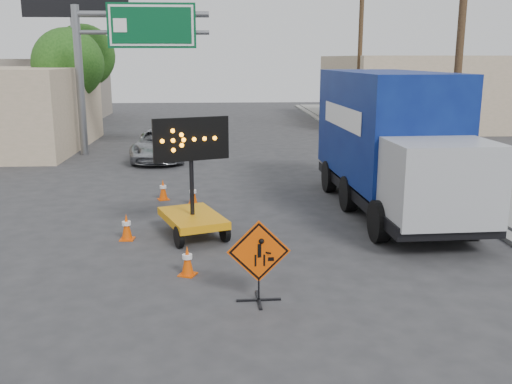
{
  "coord_description": "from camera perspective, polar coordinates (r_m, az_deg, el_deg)",
  "views": [
    {
      "loc": [
        -0.02,
        -9.21,
        4.47
      ],
      "look_at": [
        0.69,
        2.39,
        1.73
      ],
      "focal_mm": 40.0,
      "sensor_mm": 36.0,
      "label": 1
    }
  ],
  "objects": [
    {
      "name": "sidewalk_right",
      "position": [
        26.38,
        17.72,
        3.05
      ],
      "size": [
        4.0,
        60.0,
        0.15
      ],
      "primitive_type": "cube",
      "color": "gray",
      "rests_on": "ground"
    },
    {
      "name": "billboard",
      "position": [
        36.17,
        -17.64,
        17.25
      ],
      "size": [
        6.1,
        0.54,
        9.85
      ],
      "color": "slate",
      "rests_on": "ground"
    },
    {
      "name": "cone_d",
      "position": [
        18.6,
        -9.27,
        0.24
      ],
      "size": [
        0.43,
        0.43,
        0.67
      ],
      "rotation": [
        0.0,
        0.0,
        0.34
      ],
      "color": "#E14904",
      "rests_on": "ground"
    },
    {
      "name": "cone_c",
      "position": [
        17.81,
        -6.32,
        -0.23
      ],
      "size": [
        0.37,
        0.37,
        0.68
      ],
      "rotation": [
        0.0,
        0.0,
        -0.1
      ],
      "color": "#E14904",
      "rests_on": "ground"
    },
    {
      "name": "building_right_far",
      "position": [
        41.37,
        15.06,
        9.81
      ],
      "size": [
        10.0,
        14.0,
        4.6
      ],
      "primitive_type": "cube",
      "color": "#CAAE92",
      "rests_on": "ground"
    },
    {
      "name": "curb_right",
      "position": [
        25.65,
        12.91,
        3.03
      ],
      "size": [
        0.4,
        60.0,
        0.12
      ],
      "primitive_type": "cube",
      "color": "gray",
      "rests_on": "ground"
    },
    {
      "name": "cone_b",
      "position": [
        14.69,
        -12.81,
        -3.4
      ],
      "size": [
        0.36,
        0.36,
        0.68
      ],
      "rotation": [
        0.0,
        0.0,
        -0.06
      ],
      "color": "#E14904",
      "rests_on": "ground"
    },
    {
      "name": "highway_gantry",
      "position": [
        27.53,
        -13.15,
        14.18
      ],
      "size": [
        6.18,
        0.38,
        6.9
      ],
      "color": "slate",
      "rests_on": "ground"
    },
    {
      "name": "cone_a",
      "position": [
        12.13,
        -6.88,
        -6.81
      ],
      "size": [
        0.43,
        0.43,
        0.65
      ],
      "rotation": [
        0.0,
        0.0,
        -0.4
      ],
      "color": "#E14904",
      "rests_on": "ground"
    },
    {
      "name": "arrow_board",
      "position": [
        14.61,
        -6.37,
        -1.85
      ],
      "size": [
        1.95,
        2.46,
        3.06
      ],
      "rotation": [
        0.0,
        0.0,
        0.36
      ],
      "color": "orange",
      "rests_on": "ground"
    },
    {
      "name": "utility_pole_far",
      "position": [
        34.17,
        10.35,
        13.42
      ],
      "size": [
        1.8,
        0.26,
        9.0
      ],
      "color": "#4C3620",
      "rests_on": "ground"
    },
    {
      "name": "tree_left_near",
      "position": [
        32.21,
        -18.28,
        12.07
      ],
      "size": [
        3.71,
        3.71,
        6.03
      ],
      "color": "#4C3620",
      "rests_on": "ground"
    },
    {
      "name": "storefront_left_far",
      "position": [
        45.79,
        -22.94,
        9.4
      ],
      "size": [
        12.0,
        10.0,
        4.4
      ],
      "primitive_type": "cube",
      "color": "gray",
      "rests_on": "ground"
    },
    {
      "name": "tree_left_far",
      "position": [
        40.22,
        -16.85,
        12.9
      ],
      "size": [
        4.1,
        4.1,
        6.66
      ],
      "color": "#4C3620",
      "rests_on": "ground"
    },
    {
      "name": "ground",
      "position": [
        10.24,
        -3.11,
        -12.64
      ],
      "size": [
        100.0,
        100.0,
        0.0
      ],
      "primitive_type": "plane",
      "color": "#2D2D30",
      "rests_on": "ground"
    },
    {
      "name": "utility_pole_near",
      "position": [
        20.82,
        19.68,
        13.11
      ],
      "size": [
        1.8,
        0.26,
        9.0
      ],
      "color": "#4C3620",
      "rests_on": "ground"
    },
    {
      "name": "construction_sign",
      "position": [
        10.64,
        0.28,
        -6.71
      ],
      "size": [
        1.19,
        0.84,
        1.58
      ],
      "rotation": [
        0.0,
        0.0,
        0.03
      ],
      "color": "black",
      "rests_on": "ground"
    },
    {
      "name": "pickup_truck",
      "position": [
        25.95,
        -9.51,
        4.69
      ],
      "size": [
        2.26,
        4.9,
        1.36
      ],
      "primitive_type": "imported",
      "rotation": [
        0.0,
        0.0,
        -0.0
      ],
      "color": "#A0A2A7",
      "rests_on": "ground"
    },
    {
      "name": "box_truck",
      "position": [
        17.26,
        13.34,
        4.17
      ],
      "size": [
        3.0,
        8.67,
        4.08
      ],
      "rotation": [
        0.0,
        0.0,
        0.04
      ],
      "color": "black",
      "rests_on": "ground"
    }
  ]
}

